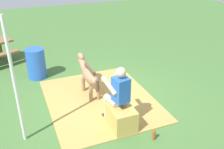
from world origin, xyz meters
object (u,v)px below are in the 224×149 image
(soda_bottle, at_px, (154,134))
(hay_bale, at_px, (121,118))
(pony_standing, at_px, (89,75))
(person_seated, at_px, (117,93))
(tent_pole_left, at_px, (15,84))
(water_barrel, at_px, (36,64))

(soda_bottle, bearing_deg, hay_bale, 36.34)
(pony_standing, bearing_deg, hay_bale, -172.80)
(person_seated, xyz_separation_m, pony_standing, (1.40, 0.18, -0.20))
(pony_standing, distance_m, soda_bottle, 2.29)
(pony_standing, height_order, tent_pole_left, tent_pole_left)
(water_barrel, bearing_deg, tent_pole_left, 167.18)
(person_seated, relative_size, pony_standing, 1.01)
(hay_bale, height_order, pony_standing, pony_standing)
(pony_standing, height_order, soda_bottle, pony_standing)
(hay_bale, bearing_deg, person_seated, 7.41)
(soda_bottle, height_order, water_barrel, water_barrel)
(person_seated, bearing_deg, tent_pole_left, 83.59)
(pony_standing, relative_size, soda_bottle, 5.12)
(hay_bale, xyz_separation_m, person_seated, (0.16, 0.02, 0.51))
(soda_bottle, bearing_deg, tent_pole_left, 67.59)
(hay_bale, bearing_deg, soda_bottle, -143.66)
(tent_pole_left, bearing_deg, water_barrel, -12.82)
(soda_bottle, distance_m, water_barrel, 4.05)
(person_seated, bearing_deg, water_barrel, 24.10)
(hay_bale, bearing_deg, tent_pole_left, 78.90)
(person_seated, height_order, pony_standing, person_seated)
(person_seated, xyz_separation_m, tent_pole_left, (0.21, 1.90, 0.48))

